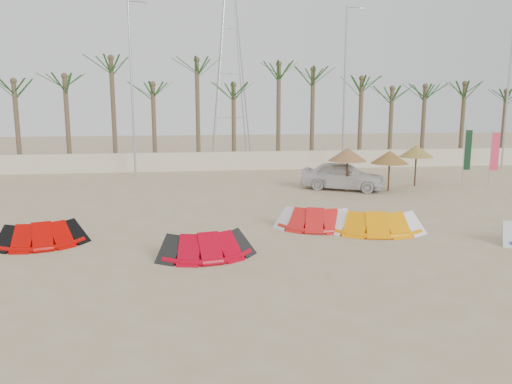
{
  "coord_description": "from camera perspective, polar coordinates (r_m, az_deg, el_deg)",
  "views": [
    {
      "loc": [
        -2.7,
        -13.11,
        4.81
      ],
      "look_at": [
        0.0,
        6.0,
        1.3
      ],
      "focal_mm": 35.0,
      "sensor_mm": 36.0,
      "label": 1
    }
  ],
  "objects": [
    {
      "name": "palm_line",
      "position": [
        36.8,
        -2.86,
        12.84
      ],
      "size": [
        52.0,
        4.0,
        7.7
      ],
      "color": "brown",
      "rests_on": "ground"
    },
    {
      "name": "flag_green",
      "position": [
        30.4,
        22.98,
        4.25
      ],
      "size": [
        0.45,
        0.04,
        3.43
      ],
      "color": "#A5A8AD",
      "rests_on": "ground"
    },
    {
      "name": "car",
      "position": [
        27.95,
        9.9,
        1.85
      ],
      "size": [
        4.86,
        3.81,
        1.55
      ],
      "primitive_type": "imported",
      "rotation": [
        0.0,
        0.0,
        1.06
      ],
      "color": "silver",
      "rests_on": "ground"
    },
    {
      "name": "kite_red_left",
      "position": [
        18.53,
        -23.04,
        -4.26
      ],
      "size": [
        3.2,
        2.19,
        0.9
      ],
      "color": "#AF0300",
      "rests_on": "ground"
    },
    {
      "name": "kite_red_right",
      "position": [
        19.41,
        6.57,
        -2.84
      ],
      "size": [
        3.32,
        2.26,
        0.9
      ],
      "color": "red",
      "rests_on": "ground"
    },
    {
      "name": "lamp_b",
      "position": [
        33.29,
        -13.96,
        11.66
      ],
      "size": [
        1.25,
        0.14,
        11.0
      ],
      "color": "#A5A8AD",
      "rests_on": "ground"
    },
    {
      "name": "kite_orange",
      "position": [
        19.26,
        13.09,
        -3.14
      ],
      "size": [
        3.74,
        2.16,
        0.9
      ],
      "color": "#FF9000",
      "rests_on": "ground"
    },
    {
      "name": "parasol_right",
      "position": [
        29.97,
        17.87,
        4.47
      ],
      "size": [
        1.93,
        1.93,
        2.38
      ],
      "color": "#4C331E",
      "rests_on": "ground"
    },
    {
      "name": "ground",
      "position": [
        14.22,
        3.43,
        -9.48
      ],
      "size": [
        120.0,
        120.0,
        0.0
      ],
      "primitive_type": "plane",
      "color": "tan",
      "rests_on": "ground"
    },
    {
      "name": "boundary_wall",
      "position": [
        35.46,
        -3.63,
        3.55
      ],
      "size": [
        60.0,
        0.3,
        1.3
      ],
      "primitive_type": "cube",
      "color": "beige",
      "rests_on": "ground"
    },
    {
      "name": "pylon",
      "position": [
        41.56,
        -2.88,
        3.65
      ],
      "size": [
        3.0,
        3.0,
        14.0
      ],
      "primitive_type": null,
      "color": "#A5A8AD",
      "rests_on": "ground"
    },
    {
      "name": "kite_red_mid",
      "position": [
        15.91,
        -5.67,
        -5.78
      ],
      "size": [
        3.2,
        1.97,
        0.9
      ],
      "color": "#AE0014",
      "rests_on": "ground"
    },
    {
      "name": "lamp_c",
      "position": [
        34.82,
        10.13,
        11.73
      ],
      "size": [
        1.25,
        0.14,
        11.0
      ],
      "color": "#A5A8AD",
      "rests_on": "ground"
    },
    {
      "name": "flag_pink",
      "position": [
        31.25,
        25.51,
        4.05
      ],
      "size": [
        0.44,
        0.18,
        3.29
      ],
      "color": "#A5A8AD",
      "rests_on": "ground"
    },
    {
      "name": "lamp_d",
      "position": [
        40.18,
        26.92,
        10.58
      ],
      "size": [
        1.25,
        0.14,
        11.0
      ],
      "color": "#A5A8AD",
      "rests_on": "ground"
    },
    {
      "name": "parasol_left",
      "position": [
        27.01,
        10.43,
        4.24
      ],
      "size": [
        2.08,
        2.08,
        2.39
      ],
      "color": "#4C331E",
      "rests_on": "ground"
    },
    {
      "name": "parasol_mid",
      "position": [
        27.98,
        15.03,
        3.87
      ],
      "size": [
        2.04,
        2.04,
        2.2
      ],
      "color": "#4C331E",
      "rests_on": "ground"
    }
  ]
}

